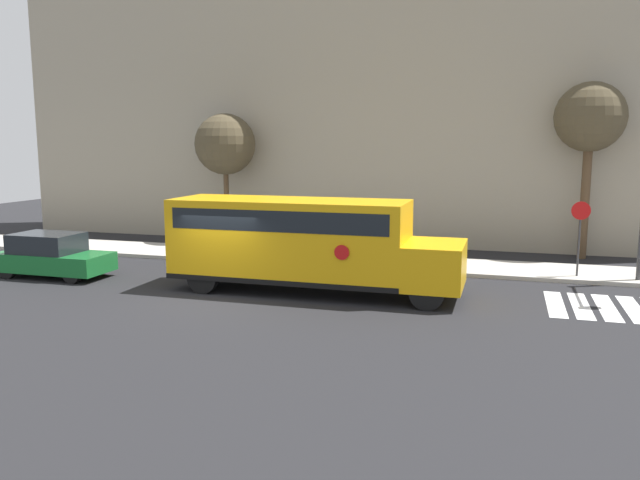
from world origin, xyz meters
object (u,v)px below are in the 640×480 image
object	(u,v)px
parked_car	(52,256)
tree_near_sidewalk	(590,119)
tree_far_sidewalk	(225,145)
stop_sign	(580,230)
school_bus	(302,240)

from	to	relation	value
parked_car	tree_near_sidewalk	distance (m)	21.24
tree_near_sidewalk	tree_far_sidewalk	distance (m)	15.78
stop_sign	tree_near_sidewalk	size ratio (longest dim) A/B	0.38
parked_car	stop_sign	size ratio (longest dim) A/B	1.48
parked_car	tree_far_sidewalk	world-z (taller)	tree_far_sidewalk
stop_sign	tree_near_sidewalk	bearing A→B (deg)	82.36
school_bus	tree_near_sidewalk	xyz separation A→B (m)	(9.22, 8.91, 3.96)
stop_sign	tree_far_sidewalk	xyz separation A→B (m)	(-15.13, 3.99, 2.87)
school_bus	tree_far_sidewalk	size ratio (longest dim) A/B	1.51
school_bus	parked_car	distance (m)	9.31
school_bus	parked_car	bearing A→B (deg)	-177.78
tree_near_sidewalk	parked_car	bearing A→B (deg)	-153.35
parked_car	stop_sign	bearing A→B (deg)	14.83
school_bus	parked_car	world-z (taller)	school_bus
parked_car	tree_far_sidewalk	bearing A→B (deg)	72.62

